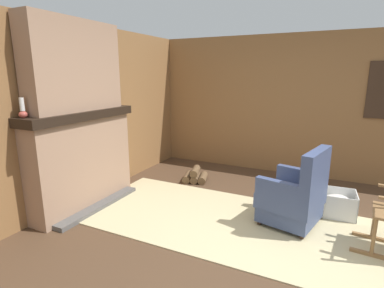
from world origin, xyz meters
The scene contains 11 objects.
ground_plane centered at (0.00, 0.00, 0.00)m, with size 14.00×14.00×0.00m, color #4C3523.
wood_panel_wall_left centered at (-2.69, 0.00, 1.23)m, with size 0.06×5.91×2.46m.
wood_panel_wall_back centered at (0.04, 2.69, 1.24)m, with size 5.91×0.09×2.46m.
fireplace_hearth centered at (-2.48, 0.00, 0.65)m, with size 0.54×1.66×1.32m.
chimney_breast centered at (-2.49, 0.00, 1.88)m, with size 0.29×1.37×1.12m.
area_rug centered at (-0.49, 0.40, 0.01)m, with size 3.87×1.70×0.01m.
armchair centered at (0.18, 0.69, 0.35)m, with size 0.78×0.82×0.96m.
firewood_stack centered at (-1.53, 1.53, 0.09)m, with size 0.47×0.45×0.24m.
laundry_basket centered at (0.65, 1.19, 0.16)m, with size 0.46×0.42×0.32m.
oil_lamp_vase centered at (-2.53, -0.74, 1.40)m, with size 0.09×0.09×0.22m.
storage_case centered at (-2.53, 0.21, 1.39)m, with size 0.13×0.25×0.15m.
Camera 1 is at (0.53, -2.84, 1.79)m, focal length 28.00 mm.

